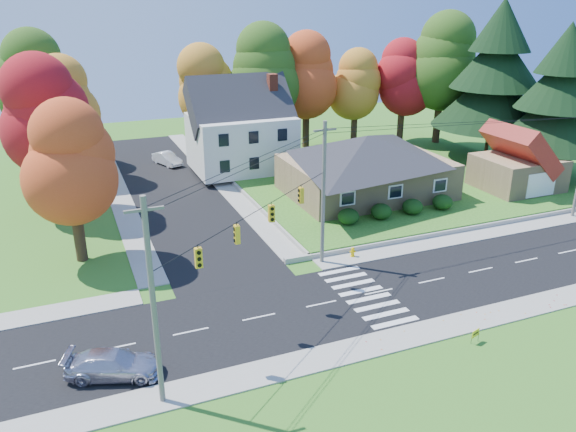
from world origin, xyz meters
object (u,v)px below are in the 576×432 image
(ranch_house, at_px, (366,164))
(silver_sedan, at_px, (114,364))
(white_car, at_px, (167,159))
(fire_hydrant, at_px, (353,252))

(ranch_house, xyz_separation_m, silver_sedan, (-24.33, -18.46, -2.58))
(white_car, bearing_deg, fire_hydrant, -96.13)
(ranch_house, relative_size, silver_sedan, 3.16)
(fire_hydrant, bearing_deg, white_car, 104.87)
(silver_sedan, relative_size, white_car, 1.10)
(fire_hydrant, bearing_deg, ranch_house, 56.83)
(ranch_house, distance_m, fire_hydrant, 13.29)
(ranch_house, bearing_deg, silver_sedan, -142.81)
(ranch_house, xyz_separation_m, fire_hydrant, (-7.10, -10.85, -2.89))
(white_car, relative_size, fire_hydrant, 5.40)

